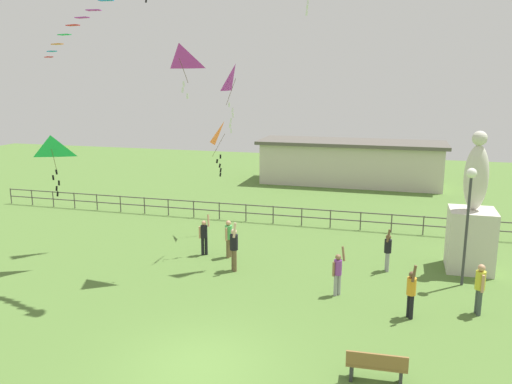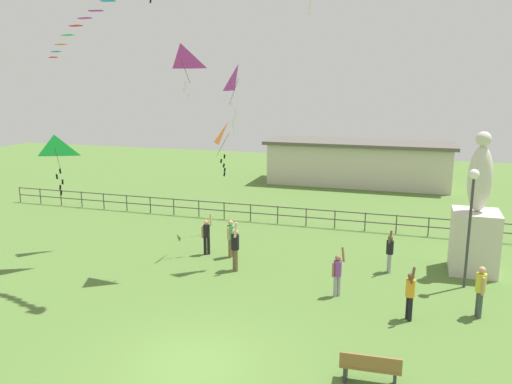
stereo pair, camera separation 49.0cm
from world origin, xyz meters
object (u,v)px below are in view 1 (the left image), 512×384
(person_2, at_px, (480,286))
(kite_2, at_px, (52,151))
(park_bench, at_px, (376,366))
(person_1, at_px, (229,236))
(person_0, at_px, (234,246))
(person_3, at_px, (388,250))
(kite_5, at_px, (235,81))
(statue_monument, at_px, (472,227))
(person_4, at_px, (338,271))
(kite_1, at_px, (179,59))
(lamppost, at_px, (469,201))
(kite_4, at_px, (224,136))
(person_6, at_px, (411,291))
(person_5, at_px, (204,235))

(person_2, distance_m, kite_2, 16.01)
(park_bench, height_order, person_1, person_1)
(person_0, bearing_deg, park_bench, -47.68)
(person_3, bearing_deg, kite_5, 172.48)
(statue_monument, distance_m, kite_5, 11.15)
(person_4, relative_size, kite_1, 0.93)
(lamppost, height_order, kite_4, kite_4)
(person_1, xyz_separation_m, person_3, (6.54, 0.18, -0.05))
(kite_1, bearing_deg, person_0, 19.16)
(park_bench, bearing_deg, kite_5, 126.26)
(person_0, height_order, kite_2, kite_2)
(person_4, relative_size, kite_2, 0.74)
(person_4, bearing_deg, lamppost, 26.93)
(person_1, xyz_separation_m, person_2, (9.49, -2.99, 0.04))
(person_4, height_order, kite_4, kite_4)
(person_2, bearing_deg, lamppost, 95.33)
(kite_2, height_order, kite_4, kite_4)
(person_0, relative_size, person_4, 1.14)
(kite_1, distance_m, kite_4, 6.48)
(kite_5, bearing_deg, lamppost, -9.63)
(lamppost, bearing_deg, person_6, -119.35)
(person_2, bearing_deg, person_4, 176.54)
(park_bench, distance_m, person_6, 4.08)
(person_4, xyz_separation_m, person_5, (-6.06, 2.75, 0.01))
(kite_4, bearing_deg, lamppost, -20.70)
(person_2, relative_size, person_5, 0.94)
(statue_monument, relative_size, person_0, 2.73)
(lamppost, height_order, person_5, lamppost)
(kite_4, xyz_separation_m, kite_5, (1.38, -2.45, 2.57))
(person_3, relative_size, kite_4, 0.68)
(park_bench, relative_size, person_1, 0.93)
(person_2, height_order, kite_4, kite_4)
(statue_monument, relative_size, kite_1, 2.90)
(kite_2, bearing_deg, lamppost, 9.42)
(person_4, bearing_deg, person_3, 61.12)
(person_5, distance_m, kite_2, 6.99)
(lamppost, relative_size, kite_5, 1.54)
(lamppost, xyz_separation_m, person_4, (-4.32, -2.19, -2.30))
(kite_1, bearing_deg, kite_2, -168.64)
(kite_1, bearing_deg, person_1, 62.21)
(person_0, relative_size, person_3, 1.15)
(person_1, height_order, person_2, person_2)
(park_bench, relative_size, person_2, 0.90)
(person_0, height_order, kite_1, kite_1)
(lamppost, distance_m, kite_1, 11.58)
(lamppost, distance_m, person_5, 10.64)
(park_bench, distance_m, person_0, 8.67)
(statue_monument, relative_size, person_5, 3.08)
(person_0, bearing_deg, person_6, -20.05)
(person_5, height_order, kite_1, kite_1)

